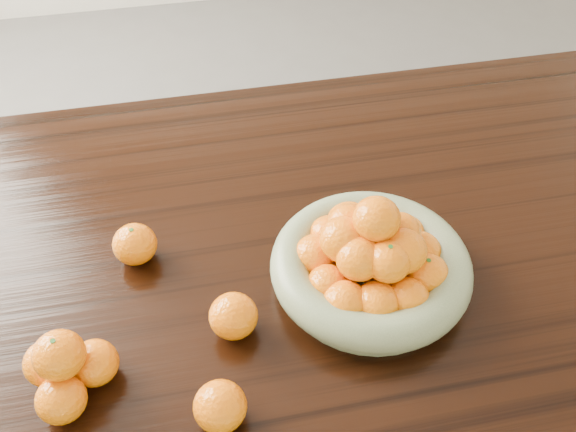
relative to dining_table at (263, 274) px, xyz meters
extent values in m
cube|color=black|center=(0.00, 0.00, 0.07)|extent=(2.00, 1.00, 0.04)
cube|color=black|center=(0.93, 0.43, -0.31)|extent=(0.08, 0.08, 0.71)
cylinder|color=gray|center=(0.17, -0.12, 0.10)|extent=(0.30, 0.30, 0.02)
torus|color=gray|center=(0.17, -0.12, 0.13)|extent=(0.34, 0.34, 0.07)
ellipsoid|color=orange|center=(0.25, -0.12, 0.14)|extent=(0.08, 0.08, 0.07)
ellipsoid|color=orange|center=(0.24, -0.07, 0.14)|extent=(0.07, 0.07, 0.06)
ellipsoid|color=orange|center=(0.20, -0.04, 0.14)|extent=(0.07, 0.07, 0.07)
ellipsoid|color=orange|center=(0.15, -0.03, 0.14)|extent=(0.08, 0.08, 0.08)
ellipsoid|color=orange|center=(0.11, -0.05, 0.14)|extent=(0.07, 0.07, 0.07)
ellipsoid|color=orange|center=(0.08, -0.09, 0.14)|extent=(0.08, 0.08, 0.07)
ellipsoid|color=orange|center=(0.08, -0.16, 0.14)|extent=(0.07, 0.07, 0.07)
ellipsoid|color=orange|center=(0.10, -0.20, 0.14)|extent=(0.07, 0.07, 0.07)
ellipsoid|color=orange|center=(0.15, -0.21, 0.14)|extent=(0.08, 0.08, 0.07)
ellipsoid|color=orange|center=(0.20, -0.21, 0.14)|extent=(0.07, 0.07, 0.07)
ellipsoid|color=orange|center=(0.24, -0.17, 0.14)|extent=(0.08, 0.08, 0.07)
ellipsoid|color=orange|center=(0.17, -0.13, 0.14)|extent=(0.07, 0.07, 0.07)
ellipsoid|color=orange|center=(0.21, -0.11, 0.19)|extent=(0.07, 0.07, 0.06)
ellipsoid|color=orange|center=(0.18, -0.08, 0.19)|extent=(0.08, 0.08, 0.07)
ellipsoid|color=orange|center=(0.14, -0.08, 0.19)|extent=(0.07, 0.07, 0.07)
ellipsoid|color=orange|center=(0.12, -0.11, 0.19)|extent=(0.08, 0.08, 0.07)
ellipsoid|color=orange|center=(0.13, -0.16, 0.19)|extent=(0.08, 0.08, 0.07)
ellipsoid|color=orange|center=(0.17, -0.17, 0.19)|extent=(0.07, 0.07, 0.07)
ellipsoid|color=orange|center=(0.20, -0.15, 0.19)|extent=(0.08, 0.08, 0.07)
ellipsoid|color=orange|center=(0.17, -0.12, 0.24)|extent=(0.08, 0.08, 0.07)
ellipsoid|color=orange|center=(-0.34, -0.27, 0.12)|extent=(0.07, 0.07, 0.07)
ellipsoid|color=orange|center=(-0.29, -0.22, 0.12)|extent=(0.07, 0.07, 0.07)
ellipsoid|color=orange|center=(-0.36, -0.21, 0.12)|extent=(0.07, 0.07, 0.07)
ellipsoid|color=orange|center=(-0.33, -0.23, 0.17)|extent=(0.08, 0.08, 0.07)
ellipsoid|color=orange|center=(-0.22, 0.01, 0.13)|extent=(0.08, 0.08, 0.07)
ellipsoid|color=orange|center=(-0.12, -0.33, 0.13)|extent=(0.08, 0.08, 0.07)
ellipsoid|color=orange|center=(-0.08, -0.18, 0.13)|extent=(0.08, 0.08, 0.07)
camera|label=1|loc=(-0.11, -0.79, 0.95)|focal=40.00mm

